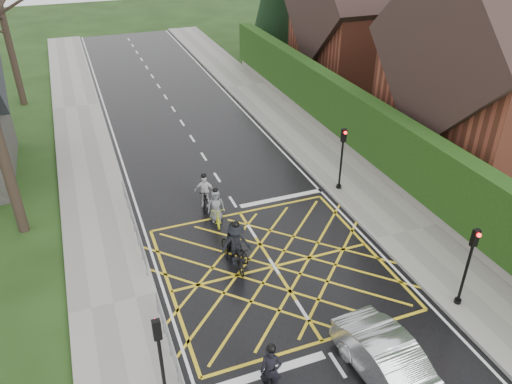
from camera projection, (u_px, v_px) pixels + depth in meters
ground at (274, 266)px, 19.10m from camera, size 120.00×120.00×0.00m
road at (274, 266)px, 19.10m from camera, size 9.00×80.00×0.01m
sidewalk_right at (406, 233)px, 20.89m from camera, size 3.00×80.00×0.15m
sidewalk_left at (114, 304)px, 17.24m from camera, size 3.00×80.00×0.15m
stone_wall at (367, 159)px, 26.10m from camera, size 0.50×38.00×0.70m
hedge at (371, 128)px, 25.21m from camera, size 0.90×38.00×2.80m
house_far at (369, 23)px, 35.82m from camera, size 9.80×8.80×10.30m
railing_south at (173, 354)px, 14.48m from camera, size 0.05×5.04×1.03m
railing_north at (133, 219)px, 20.50m from camera, size 0.05×6.04×1.03m
traffic_light_ne at (341, 160)px, 23.18m from camera, size 0.24×0.31×3.21m
traffic_light_se at (467, 268)px, 16.43m from camera, size 0.24×0.31×3.21m
traffic_light_sw at (162, 363)px, 13.09m from camera, size 0.24×0.31×3.21m
cyclist_rear at (272, 378)px, 13.96m from camera, size 1.32×2.01×1.85m
cyclist_back at (234, 244)px, 19.30m from camera, size 1.04×1.69×1.64m
cyclist_mid at (237, 249)px, 18.88m from camera, size 1.20×2.05×1.95m
cyclist_front at (205, 195)px, 22.50m from camera, size 1.05×1.73×1.68m
cyclist_lead at (216, 210)px, 21.48m from camera, size 0.84×1.76×1.64m
car at (393, 367)px, 14.17m from camera, size 1.87×4.39×1.41m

